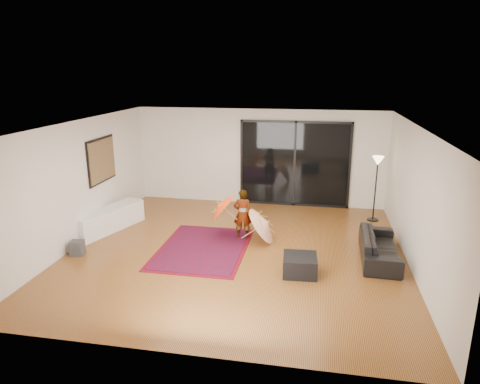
% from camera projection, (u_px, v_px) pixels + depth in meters
% --- Properties ---
extents(floor, '(7.00, 7.00, 0.00)m').
position_uv_depth(floor, '(236.00, 251.00, 9.14)').
color(floor, '#956229').
rests_on(floor, ground).
extents(ceiling, '(7.00, 7.00, 0.00)m').
position_uv_depth(ceiling, '(236.00, 125.00, 8.39)').
color(ceiling, white).
rests_on(ceiling, wall_back).
extents(wall_back, '(7.00, 0.00, 7.00)m').
position_uv_depth(wall_back, '(259.00, 157.00, 12.07)').
color(wall_back, silver).
rests_on(wall_back, floor).
extents(wall_front, '(7.00, 0.00, 7.00)m').
position_uv_depth(wall_front, '(184.00, 265.00, 5.46)').
color(wall_front, silver).
rests_on(wall_front, floor).
extents(wall_left, '(0.00, 7.00, 7.00)m').
position_uv_depth(wall_left, '(79.00, 183.00, 9.37)').
color(wall_left, silver).
rests_on(wall_left, floor).
extents(wall_right, '(0.00, 7.00, 7.00)m').
position_uv_depth(wall_right, '(416.00, 200.00, 8.16)').
color(wall_right, silver).
rests_on(wall_right, floor).
extents(sliding_door, '(3.06, 0.07, 2.40)m').
position_uv_depth(sliding_door, '(295.00, 164.00, 11.91)').
color(sliding_door, black).
rests_on(sliding_door, wall_back).
extents(painting, '(0.04, 1.28, 1.08)m').
position_uv_depth(painting, '(102.00, 160.00, 10.22)').
color(painting, black).
rests_on(painting, wall_left).
extents(media_console, '(1.09, 1.99, 0.54)m').
position_uv_depth(media_console, '(109.00, 219.00, 10.28)').
color(media_console, white).
rests_on(media_console, floor).
extents(speaker, '(0.30, 0.30, 0.30)m').
position_uv_depth(speaker, '(77.00, 248.00, 8.94)').
color(speaker, '#424244').
rests_on(speaker, floor).
extents(persian_rug, '(1.86, 2.59, 0.02)m').
position_uv_depth(persian_rug, '(203.00, 248.00, 9.27)').
color(persian_rug, '#5E0816').
rests_on(persian_rug, floor).
extents(sofa, '(0.78, 1.86, 0.54)m').
position_uv_depth(sofa, '(380.00, 247.00, 8.70)').
color(sofa, black).
rests_on(sofa, floor).
extents(ottoman, '(0.67, 0.67, 0.36)m').
position_uv_depth(ottoman, '(300.00, 265.00, 8.10)').
color(ottoman, black).
rests_on(ottoman, floor).
extents(floor_lamp, '(0.29, 0.29, 1.67)m').
position_uv_depth(floor_lamp, '(377.00, 170.00, 10.66)').
color(floor_lamp, black).
rests_on(floor_lamp, floor).
extents(child, '(0.45, 0.33, 1.15)m').
position_uv_depth(child, '(243.00, 214.00, 9.74)').
color(child, '#999999').
rests_on(child, floor).
extents(parasol_orange, '(0.66, 0.82, 0.87)m').
position_uv_depth(parasol_orange, '(218.00, 206.00, 9.74)').
color(parasol_orange, '#E43F0C').
rests_on(parasol_orange, child).
extents(parasol_white, '(0.68, 0.90, 0.96)m').
position_uv_depth(parasol_white, '(268.00, 221.00, 9.51)').
color(parasol_white, white).
rests_on(parasol_white, floor).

